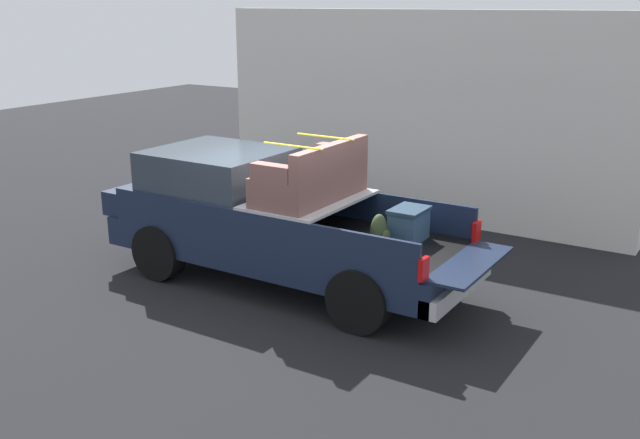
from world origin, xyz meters
name	(u,v)px	position (x,y,z in m)	size (l,w,h in m)	color
ground_plane	(287,283)	(0.00, 0.00, 0.00)	(40.00, 40.00, 0.00)	black
pickup_truck	(264,217)	(0.40, 0.00, 0.98)	(6.05, 2.06, 2.23)	#162138
building_facade	(417,117)	(-0.07, -4.31, 1.98)	(8.37, 0.36, 3.96)	silver
trash_can	(248,188)	(2.89, -2.81, 0.50)	(0.60, 0.60, 0.98)	#2D2D33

